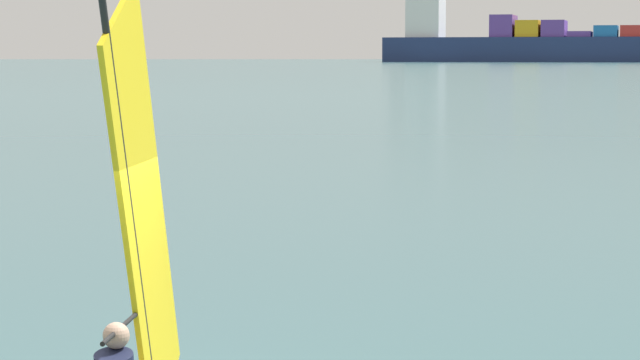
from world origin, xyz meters
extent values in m
cylinder|color=black|center=(0.21, -0.27, 2.17)|extent=(0.26, 1.98, 4.12)
cube|color=yellow|center=(0.15, 0.31, 1.96)|extent=(0.34, 2.95, 4.25)
cylinder|color=black|center=(0.24, -0.55, 1.20)|extent=(0.17, 1.35, 0.04)
sphere|color=tan|center=(0.26, -0.78, 1.17)|extent=(0.22, 0.22, 0.22)
cube|color=navy|center=(-0.42, 606.65, 5.79)|extent=(154.49, 38.58, 11.58)
cube|color=silver|center=(-58.40, 610.61, 23.24)|extent=(17.39, 23.21, 23.33)
cube|color=#59388C|center=(-21.35, 608.08, 16.78)|extent=(12.37, 26.08, 10.40)
cube|color=gold|center=(-9.52, 607.28, 15.48)|extent=(12.37, 26.08, 7.80)
cube|color=#59388C|center=(2.30, 606.47, 15.48)|extent=(12.37, 26.08, 7.80)
cube|color=#59388C|center=(14.12, 605.66, 12.88)|extent=(12.37, 26.08, 2.60)
cube|color=#1E66AD|center=(25.95, 604.86, 14.18)|extent=(12.37, 26.08, 5.20)
cube|color=red|center=(37.77, 604.05, 14.18)|extent=(12.37, 26.08, 5.20)
camera|label=1|loc=(3.74, -10.61, 3.44)|focal=72.54mm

